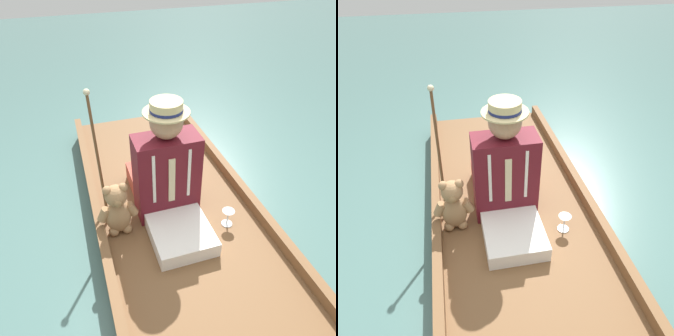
{
  "view_description": "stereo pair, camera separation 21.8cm",
  "coord_description": "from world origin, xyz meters",
  "views": [
    {
      "loc": [
        0.6,
        1.58,
        1.84
      ],
      "look_at": [
        0.06,
        -0.09,
        0.55
      ],
      "focal_mm": 35.0,
      "sensor_mm": 36.0,
      "label": 1
    },
    {
      "loc": [
        0.39,
        1.63,
        1.84
      ],
      "look_at": [
        0.06,
        -0.09,
        0.55
      ],
      "focal_mm": 35.0,
      "sensor_mm": 36.0,
      "label": 2
    }
  ],
  "objects": [
    {
      "name": "seated_person",
      "position": [
        0.06,
        -0.07,
        0.47
      ],
      "size": [
        0.44,
        0.67,
        0.88
      ],
      "rotation": [
        0.0,
        0.0,
        -0.14
      ],
      "color": "white",
      "rests_on": "punt_boat"
    },
    {
      "name": "seat_cushion",
      "position": [
        0.03,
        -0.44,
        0.22
      ],
      "size": [
        0.47,
        0.33,
        0.15
      ],
      "color": "#B24738",
      "rests_on": "punt_boat"
    },
    {
      "name": "ground_plane",
      "position": [
        0.0,
        0.0,
        0.0
      ],
      "size": [
        16.0,
        16.0,
        0.0
      ],
      "primitive_type": "plane",
      "color": "#476B66"
    },
    {
      "name": "walking_cane",
      "position": [
        0.49,
        -0.32,
        0.65
      ],
      "size": [
        0.04,
        0.32,
        0.89
      ],
      "color": "brown",
      "rests_on": "punt_boat"
    },
    {
      "name": "teddy_bear",
      "position": [
        0.43,
        -0.03,
        0.33
      ],
      "size": [
        0.28,
        0.16,
        0.4
      ],
      "color": "#9E754C",
      "rests_on": "punt_boat"
    },
    {
      "name": "punt_boat",
      "position": [
        0.0,
        0.0,
        0.08
      ],
      "size": [
        1.18,
        3.25,
        0.22
      ],
      "color": "brown",
      "rests_on": "ground_plane"
    },
    {
      "name": "wine_glass",
      "position": [
        -0.3,
        0.15,
        0.23
      ],
      "size": [
        0.09,
        0.09,
        0.13
      ],
      "color": "silver",
      "rests_on": "punt_boat"
    }
  ]
}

